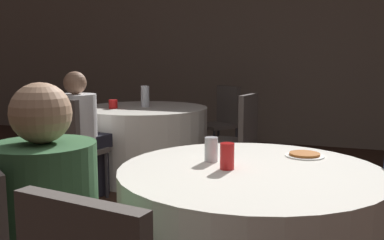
{
  "coord_description": "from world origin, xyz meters",
  "views": [
    {
      "loc": [
        0.6,
        -1.76,
        1.23
      ],
      "look_at": [
        -0.36,
        0.89,
        0.83
      ],
      "focal_mm": 40.0,
      "sensor_mm": 36.0,
      "label": 1
    }
  ],
  "objects": [
    {
      "name": "person_green_jacket",
      "position": [
        -0.31,
        -0.56,
        0.59
      ],
      "size": [
        0.47,
        0.49,
        1.15
      ],
      "rotation": [
        0.0,
        0.0,
        -0.62
      ],
      "color": "#282828",
      "rests_on": "ground_plane"
    },
    {
      "name": "wall_back",
      "position": [
        0.0,
        4.51,
        1.4
      ],
      "size": [
        16.0,
        0.06,
        2.8
      ],
      "color": "gray",
      "rests_on": "ground_plane"
    },
    {
      "name": "pizza_plate_near",
      "position": [
        0.41,
        0.49,
        0.73
      ],
      "size": [
        0.2,
        0.2,
        0.02
      ],
      "color": "white",
      "rests_on": "table_near"
    },
    {
      "name": "person_white_shirt",
      "position": [
        -1.56,
        1.37,
        0.58
      ],
      "size": [
        0.38,
        0.51,
        1.13
      ],
      "rotation": [
        0.0,
        0.0,
        -0.16
      ],
      "color": "black",
      "rests_on": "ground_plane"
    },
    {
      "name": "chair_far_south",
      "position": [
        -1.58,
        1.21,
        0.54
      ],
      "size": [
        0.46,
        0.46,
        0.91
      ],
      "rotation": [
        0.0,
        0.0,
        -0.16
      ],
      "color": "#59514C",
      "rests_on": "ground_plane"
    },
    {
      "name": "cup_far",
      "position": [
        -1.65,
        2.07,
        0.77
      ],
      "size": [
        0.09,
        0.09,
        0.09
      ],
      "color": "red",
      "rests_on": "table_far"
    },
    {
      "name": "soda_can_red",
      "position": [
        0.1,
        0.1,
        0.79
      ],
      "size": [
        0.07,
        0.07,
        0.12
      ],
      "color": "red",
      "rests_on": "table_near"
    },
    {
      "name": "soda_can_silver",
      "position": [
        -0.02,
        0.21,
        0.79
      ],
      "size": [
        0.07,
        0.07,
        0.12
      ],
      "color": "silver",
      "rests_on": "table_near"
    },
    {
      "name": "bottle_far",
      "position": [
        -1.41,
        2.3,
        0.84
      ],
      "size": [
        0.09,
        0.09,
        0.23
      ],
      "color": "silver",
      "rests_on": "table_far"
    },
    {
      "name": "chair_far_northeast",
      "position": [
        -0.8,
        3.17,
        0.54
      ],
      "size": [
        0.56,
        0.56,
        0.91
      ],
      "rotation": [
        0.0,
        0.0,
        -3.74
      ],
      "color": "#59514C",
      "rests_on": "ground_plane"
    },
    {
      "name": "chair_far_east",
      "position": [
        -0.34,
        2.12,
        0.54
      ],
      "size": [
        0.46,
        0.45,
        0.91
      ],
      "rotation": [
        0.0,
        0.0,
        1.43
      ],
      "color": "#59514C",
      "rests_on": "ground_plane"
    },
    {
      "name": "table_far",
      "position": [
        -1.41,
        2.28,
        0.36
      ],
      "size": [
        1.34,
        1.34,
        0.73
      ],
      "color": "white",
      "rests_on": "ground_plane"
    }
  ]
}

